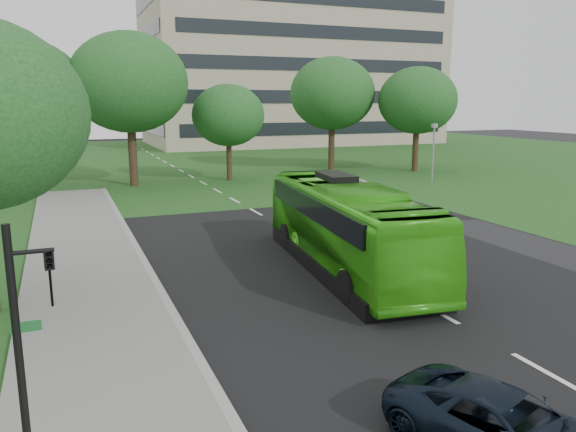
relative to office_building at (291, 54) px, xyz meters
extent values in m
plane|color=black|center=(-21.96, -61.96, -12.50)|extent=(160.00, 160.00, 0.00)
cube|color=black|center=(-21.96, -41.96, -12.49)|extent=(14.00, 120.00, 0.01)
cube|color=black|center=(-21.96, -47.96, -12.49)|extent=(80.00, 12.00, 0.01)
cube|color=silver|center=(-21.96, -46.96, -12.48)|extent=(0.15, 90.00, 0.01)
cube|color=gray|center=(-29.06, -66.96, -12.43)|extent=(0.25, 60.00, 0.15)
cube|color=#1D4A18|center=(-21.96, -16.96, -12.48)|extent=(120.00, 60.00, 0.01)
cube|color=tan|center=(0.04, 0.04, 0.00)|extent=(40.00, 20.00, 25.00)
cube|color=black|center=(0.04, -10.01, 0.00)|extent=(36.80, 0.10, 23.00)
cube|color=black|center=(-20.01, 0.04, 0.00)|extent=(0.10, 18.40, 23.00)
cylinder|color=black|center=(-33.38, -34.30, -10.60)|extent=(0.57, 0.57, 3.80)
ellipsoid|color=#17451C|center=(-33.38, -34.30, -5.68)|extent=(7.54, 7.54, 6.41)
cylinder|color=black|center=(-26.84, -35.32, -10.52)|extent=(0.60, 0.60, 3.97)
ellipsoid|color=#17451C|center=(-26.84, -35.32, -5.27)|extent=(8.16, 8.16, 6.94)
cylinder|color=black|center=(-19.71, -35.24, -11.13)|extent=(0.41, 0.41, 2.74)
ellipsoid|color=#17451C|center=(-19.71, -35.24, -7.58)|extent=(5.45, 5.45, 4.63)
cylinder|color=black|center=(-9.35, -31.88, -10.67)|extent=(0.55, 0.55, 3.66)
ellipsoid|color=#17451C|center=(-9.35, -31.88, -5.89)|extent=(7.36, 7.36, 6.26)
cylinder|color=black|center=(-3.22, -35.76, -10.82)|extent=(0.51, 0.51, 3.37)
ellipsoid|color=#17451C|center=(-3.22, -35.76, -6.48)|extent=(6.63, 6.63, 5.64)
imported|color=green|center=(-22.37, -59.18, -10.94)|extent=(3.80, 11.39, 3.11)
imported|color=silver|center=(-15.00, -46.49, -11.80)|extent=(4.50, 2.41, 1.41)
imported|color=black|center=(-25.05, -69.96, -11.93)|extent=(3.20, 4.51, 1.14)
cylinder|color=black|center=(-32.46, -67.96, -10.36)|extent=(0.12, 0.12, 4.29)
cylinder|color=black|center=(-32.16, -67.96, -8.64)|extent=(0.60, 0.07, 0.07)
imported|color=black|center=(-31.94, -67.96, -9.07)|extent=(0.16, 0.19, 0.86)
cube|color=#195926|center=(-32.33, -67.96, -9.76)|extent=(0.43, 0.03, 0.15)
cylinder|color=gray|center=(-5.96, -41.96, -10.46)|extent=(0.12, 0.12, 4.09)
cube|color=gray|center=(-5.96, -41.96, -8.31)|extent=(0.36, 0.31, 0.31)
camera|label=1|loc=(-31.69, -76.50, -6.53)|focal=35.00mm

